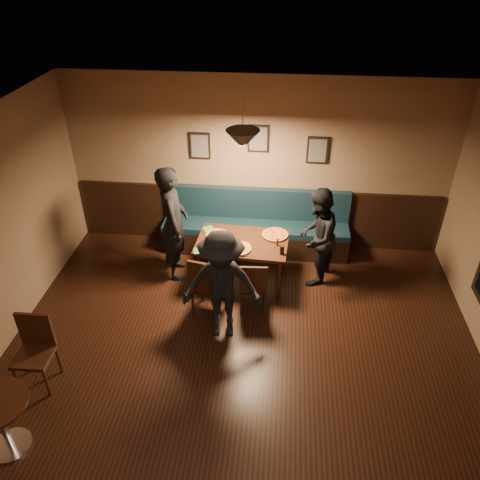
{
  "coord_description": "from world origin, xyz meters",
  "views": [
    {
      "loc": [
        0.4,
        -3.31,
        4.45
      ],
      "look_at": [
        -0.13,
        2.02,
        0.95
      ],
      "focal_mm": 35.2,
      "sensor_mm": 36.0,
      "label": 1
    }
  ],
  "objects_px": {
    "diner_right": "(317,237)",
    "cafe_table": "(2,426)",
    "chair_near_right": "(253,285)",
    "diner_left": "(174,223)",
    "cafe_chair_far": "(33,355)",
    "booth_bench": "(255,224)",
    "chair_near_left": "(209,284)",
    "dining_table": "(242,261)",
    "diner_front": "(222,286)",
    "soda_glass": "(282,250)",
    "tabasco_bottle": "(277,241)"
  },
  "relations": [
    {
      "from": "chair_near_right",
      "to": "diner_right",
      "type": "xyz_separation_m",
      "value": [
        0.86,
        0.76,
        0.34
      ]
    },
    {
      "from": "chair_near_left",
      "to": "tabasco_bottle",
      "type": "xyz_separation_m",
      "value": [
        0.88,
        0.7,
        0.29
      ]
    },
    {
      "from": "chair_near_left",
      "to": "diner_right",
      "type": "relative_size",
      "value": 0.64
    },
    {
      "from": "chair_near_right",
      "to": "dining_table",
      "type": "bearing_deg",
      "value": 104.68
    },
    {
      "from": "soda_glass",
      "to": "cafe_chair_far",
      "type": "bearing_deg",
      "value": -144.96
    },
    {
      "from": "chair_near_right",
      "to": "diner_left",
      "type": "xyz_separation_m",
      "value": [
        -1.23,
        0.72,
        0.47
      ]
    },
    {
      "from": "cafe_table",
      "to": "booth_bench",
      "type": "bearing_deg",
      "value": 59.77
    },
    {
      "from": "soda_glass",
      "to": "cafe_table",
      "type": "relative_size",
      "value": 0.19
    },
    {
      "from": "booth_bench",
      "to": "dining_table",
      "type": "relative_size",
      "value": 2.28
    },
    {
      "from": "chair_near_left",
      "to": "soda_glass",
      "type": "distance_m",
      "value": 1.11
    },
    {
      "from": "booth_bench",
      "to": "diner_left",
      "type": "distance_m",
      "value": 1.43
    },
    {
      "from": "diner_right",
      "to": "cafe_chair_far",
      "type": "distance_m",
      "value": 4.0
    },
    {
      "from": "chair_near_left",
      "to": "chair_near_right",
      "type": "bearing_deg",
      "value": 24.11
    },
    {
      "from": "diner_front",
      "to": "soda_glass",
      "type": "height_order",
      "value": "diner_front"
    },
    {
      "from": "dining_table",
      "to": "diner_left",
      "type": "height_order",
      "value": "diner_left"
    },
    {
      "from": "dining_table",
      "to": "chair_near_left",
      "type": "xyz_separation_m",
      "value": [
        -0.37,
        -0.76,
        0.13
      ]
    },
    {
      "from": "chair_near_right",
      "to": "diner_right",
      "type": "bearing_deg",
      "value": 38.0
    },
    {
      "from": "chair_near_left",
      "to": "cafe_chair_far",
      "type": "xyz_separation_m",
      "value": [
        -1.79,
        -1.43,
        -0.03
      ]
    },
    {
      "from": "chair_near_left",
      "to": "tabasco_bottle",
      "type": "relative_size",
      "value": 7.38
    },
    {
      "from": "chair_near_left",
      "to": "dining_table",
      "type": "bearing_deg",
      "value": 75.77
    },
    {
      "from": "diner_front",
      "to": "chair_near_left",
      "type": "bearing_deg",
      "value": 118.71
    },
    {
      "from": "chair_near_left",
      "to": "diner_right",
      "type": "distance_m",
      "value": 1.72
    },
    {
      "from": "tabasco_bottle",
      "to": "cafe_chair_far",
      "type": "bearing_deg",
      "value": -141.44
    },
    {
      "from": "diner_right",
      "to": "cafe_table",
      "type": "distance_m",
      "value": 4.5
    },
    {
      "from": "chair_near_right",
      "to": "soda_glass",
      "type": "xyz_separation_m",
      "value": [
        0.37,
        0.37,
        0.35
      ]
    },
    {
      "from": "diner_right",
      "to": "diner_front",
      "type": "xyz_separation_m",
      "value": [
        -1.22,
        -1.27,
        0.01
      ]
    },
    {
      "from": "dining_table",
      "to": "diner_left",
      "type": "bearing_deg",
      "value": 178.64
    },
    {
      "from": "diner_left",
      "to": "cafe_chair_far",
      "type": "xyz_separation_m",
      "value": [
        -1.15,
        -2.28,
        -0.44
      ]
    },
    {
      "from": "dining_table",
      "to": "diner_right",
      "type": "relative_size",
      "value": 0.87
    },
    {
      "from": "cafe_chair_far",
      "to": "diner_front",
      "type": "bearing_deg",
      "value": -153.87
    },
    {
      "from": "diner_front",
      "to": "cafe_table",
      "type": "xyz_separation_m",
      "value": [
        -1.96,
        -1.88,
        -0.43
      ]
    },
    {
      "from": "booth_bench",
      "to": "cafe_chair_far",
      "type": "distance_m",
      "value": 3.8
    },
    {
      "from": "diner_front",
      "to": "cafe_table",
      "type": "relative_size",
      "value": 2.23
    },
    {
      "from": "diner_right",
      "to": "booth_bench",
      "type": "bearing_deg",
      "value": -107.93
    },
    {
      "from": "cafe_table",
      "to": "dining_table",
      "type": "bearing_deg",
      "value": 55.07
    },
    {
      "from": "tabasco_bottle",
      "to": "booth_bench",
      "type": "bearing_deg",
      "value": 112.75
    },
    {
      "from": "chair_near_right",
      "to": "diner_left",
      "type": "height_order",
      "value": "diner_left"
    },
    {
      "from": "chair_near_right",
      "to": "cafe_table",
      "type": "bearing_deg",
      "value": -137.88
    },
    {
      "from": "cafe_table",
      "to": "soda_glass",
      "type": "bearing_deg",
      "value": 45.69
    },
    {
      "from": "cafe_table",
      "to": "chair_near_right",
      "type": "bearing_deg",
      "value": 45.78
    },
    {
      "from": "booth_bench",
      "to": "diner_right",
      "type": "xyz_separation_m",
      "value": [
        0.94,
        -0.7,
        0.26
      ]
    },
    {
      "from": "chair_near_left",
      "to": "booth_bench",
      "type": "bearing_deg",
      "value": 84.16
    },
    {
      "from": "soda_glass",
      "to": "cafe_table",
      "type": "bearing_deg",
      "value": -134.31
    },
    {
      "from": "tabasco_bottle",
      "to": "cafe_chair_far",
      "type": "xyz_separation_m",
      "value": [
        -2.68,
        -2.13,
        -0.31
      ]
    },
    {
      "from": "diner_right",
      "to": "diner_front",
      "type": "relative_size",
      "value": 0.98
    },
    {
      "from": "cafe_table",
      "to": "cafe_chair_far",
      "type": "xyz_separation_m",
      "value": [
        -0.06,
        0.83,
        0.11
      ]
    },
    {
      "from": "dining_table",
      "to": "diner_right",
      "type": "xyz_separation_m",
      "value": [
        1.07,
        0.13,
        0.41
      ]
    },
    {
      "from": "booth_bench",
      "to": "diner_front",
      "type": "xyz_separation_m",
      "value": [
        -0.28,
        -1.97,
        0.27
      ]
    },
    {
      "from": "diner_right",
      "to": "cafe_chair_far",
      "type": "bearing_deg",
      "value": -35.42
    },
    {
      "from": "diner_left",
      "to": "diner_right",
      "type": "height_order",
      "value": "diner_left"
    }
  ]
}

